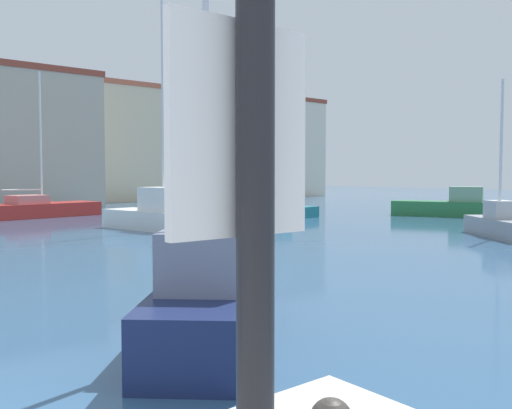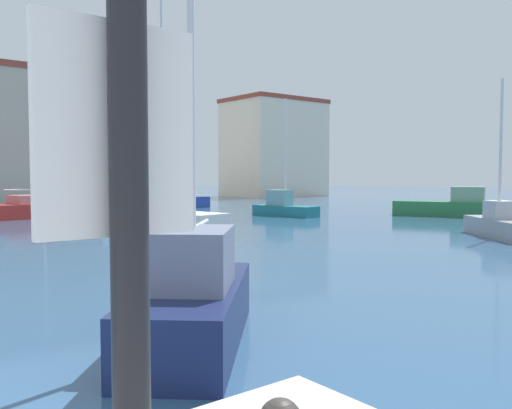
{
  "view_description": "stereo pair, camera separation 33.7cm",
  "coord_description": "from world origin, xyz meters",
  "px_view_note": "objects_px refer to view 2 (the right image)",
  "views": [
    {
      "loc": [
        -0.52,
        -4.7,
        2.77
      ],
      "look_at": [
        18.45,
        18.68,
        1.09
      ],
      "focal_mm": 38.17,
      "sensor_mm": 36.0,
      "label": 1
    },
    {
      "loc": [
        -0.26,
        -4.91,
        2.77
      ],
      "look_at": [
        18.45,
        18.68,
        1.09
      ],
      "focal_mm": 38.17,
      "sensor_mm": 36.0,
      "label": 2
    }
  ],
  "objects_px": {
    "sailboat_white_inner_mooring": "(163,215)",
    "sailboat_grey_far_right": "(499,224)",
    "sailboat_red_mid_harbor": "(42,208)",
    "sailboat_navy_far_left": "(192,300)",
    "sailboat_teal_center_channel": "(284,207)",
    "motorboat_green_near_pier": "(455,207)",
    "sailboat_blue_distant_east": "(182,200)"
  },
  "relations": [
    {
      "from": "sailboat_white_inner_mooring",
      "to": "sailboat_navy_far_left",
      "type": "xyz_separation_m",
      "value": [
        -8.42,
        -16.36,
        -0.01
      ]
    },
    {
      "from": "sailboat_white_inner_mooring",
      "to": "motorboat_green_near_pier",
      "type": "xyz_separation_m",
      "value": [
        19.29,
        -4.04,
        -0.1
      ]
    },
    {
      "from": "sailboat_white_inner_mooring",
      "to": "motorboat_green_near_pier",
      "type": "distance_m",
      "value": 19.71
    },
    {
      "from": "sailboat_grey_far_right",
      "to": "sailboat_white_inner_mooring",
      "type": "bearing_deg",
      "value": 130.39
    },
    {
      "from": "sailboat_blue_distant_east",
      "to": "sailboat_grey_far_right",
      "type": "distance_m",
      "value": 26.77
    },
    {
      "from": "sailboat_grey_far_right",
      "to": "motorboat_green_near_pier",
      "type": "bearing_deg",
      "value": 40.17
    },
    {
      "from": "sailboat_blue_distant_east",
      "to": "sailboat_grey_far_right",
      "type": "height_order",
      "value": "sailboat_grey_far_right"
    },
    {
      "from": "sailboat_white_inner_mooring",
      "to": "sailboat_teal_center_channel",
      "type": "distance_m",
      "value": 11.38
    },
    {
      "from": "motorboat_green_near_pier",
      "to": "sailboat_navy_far_left",
      "type": "height_order",
      "value": "sailboat_navy_far_left"
    },
    {
      "from": "sailboat_red_mid_harbor",
      "to": "sailboat_navy_far_left",
      "type": "height_order",
      "value": "sailboat_red_mid_harbor"
    },
    {
      "from": "motorboat_green_near_pier",
      "to": "sailboat_red_mid_harbor",
      "type": "height_order",
      "value": "sailboat_red_mid_harbor"
    },
    {
      "from": "motorboat_green_near_pier",
      "to": "sailboat_grey_far_right",
      "type": "bearing_deg",
      "value": -139.83
    },
    {
      "from": "sailboat_navy_far_left",
      "to": "sailboat_teal_center_channel",
      "type": "bearing_deg",
      "value": 45.58
    },
    {
      "from": "sailboat_teal_center_channel",
      "to": "motorboat_green_near_pier",
      "type": "bearing_deg",
      "value": -41.23
    },
    {
      "from": "motorboat_green_near_pier",
      "to": "sailboat_teal_center_channel",
      "type": "bearing_deg",
      "value": 138.77
    },
    {
      "from": "sailboat_blue_distant_east",
      "to": "sailboat_navy_far_left",
      "type": "bearing_deg",
      "value": -120.46
    },
    {
      "from": "sailboat_teal_center_channel",
      "to": "sailboat_red_mid_harbor",
      "type": "xyz_separation_m",
      "value": [
        -12.87,
        9.16,
        -0.05
      ]
    },
    {
      "from": "sailboat_blue_distant_east",
      "to": "motorboat_green_near_pier",
      "type": "bearing_deg",
      "value": -63.87
    },
    {
      "from": "motorboat_green_near_pier",
      "to": "sailboat_navy_far_left",
      "type": "bearing_deg",
      "value": -156.04
    },
    {
      "from": "sailboat_white_inner_mooring",
      "to": "sailboat_grey_far_right",
      "type": "relative_size",
      "value": 1.76
    },
    {
      "from": "sailboat_white_inner_mooring",
      "to": "sailboat_blue_distant_east",
      "type": "relative_size",
      "value": 1.76
    },
    {
      "from": "sailboat_white_inner_mooring",
      "to": "sailboat_teal_center_channel",
      "type": "height_order",
      "value": "sailboat_white_inner_mooring"
    },
    {
      "from": "motorboat_green_near_pier",
      "to": "sailboat_white_inner_mooring",
      "type": "bearing_deg",
      "value": 168.17
    },
    {
      "from": "sailboat_white_inner_mooring",
      "to": "sailboat_grey_far_right",
      "type": "height_order",
      "value": "sailboat_white_inner_mooring"
    },
    {
      "from": "sailboat_white_inner_mooring",
      "to": "sailboat_navy_far_left",
      "type": "bearing_deg",
      "value": -117.24
    },
    {
      "from": "sailboat_blue_distant_east",
      "to": "sailboat_navy_far_left",
      "type": "relative_size",
      "value": 1.09
    },
    {
      "from": "sailboat_white_inner_mooring",
      "to": "sailboat_grey_far_right",
      "type": "distance_m",
      "value": 15.54
    },
    {
      "from": "sailboat_teal_center_channel",
      "to": "sailboat_red_mid_harbor",
      "type": "height_order",
      "value": "sailboat_red_mid_harbor"
    },
    {
      "from": "motorboat_green_near_pier",
      "to": "sailboat_red_mid_harbor",
      "type": "relative_size",
      "value": 0.8
    },
    {
      "from": "sailboat_blue_distant_east",
      "to": "sailboat_grey_far_right",
      "type": "bearing_deg",
      "value": -89.82
    },
    {
      "from": "sailboat_grey_far_right",
      "to": "sailboat_red_mid_harbor",
      "type": "bearing_deg",
      "value": 116.37
    },
    {
      "from": "sailboat_teal_center_channel",
      "to": "sailboat_grey_far_right",
      "type": "xyz_separation_m",
      "value": [
        -0.81,
        -15.17,
        -0.03
      ]
    }
  ]
}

